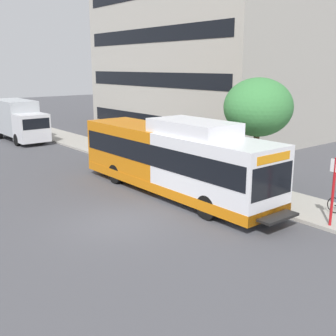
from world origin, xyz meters
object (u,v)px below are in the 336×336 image
Objects in this scene: transit_bus at (173,159)px; bus_stop_sign_pole at (333,187)px; box_truck_background at (19,119)px; street_tree_near_stop at (258,108)px.

transit_bus is 7.35m from bus_stop_sign_pole.
box_truck_background is (-2.05, 26.41, 0.09)m from bus_stop_sign_pole.
street_tree_near_stop is (3.67, -1.92, 2.33)m from transit_bus.
transit_bus is 4.75m from street_tree_near_stop.
box_truck_background reaches higher than bus_stop_sign_pole.
street_tree_near_stop is at bearing -27.57° from transit_bus.
transit_bus is at bearing 103.66° from bus_stop_sign_pole.
street_tree_near_stop reaches higher than bus_stop_sign_pole.
bus_stop_sign_pole is 0.37× the size of box_truck_background.
street_tree_near_stop is 21.68m from box_truck_background.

